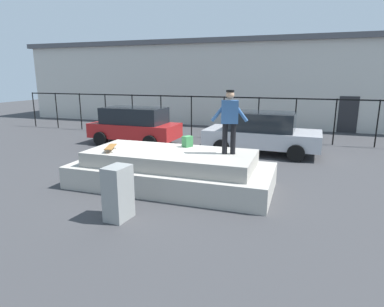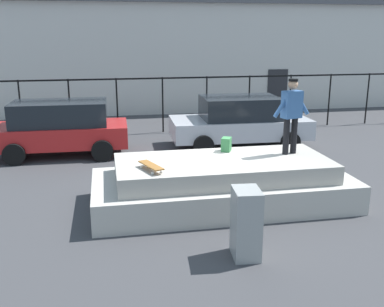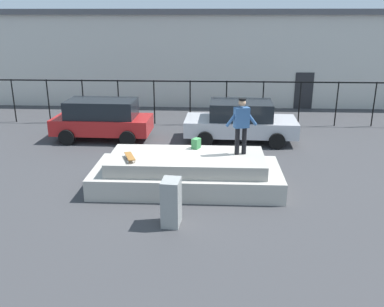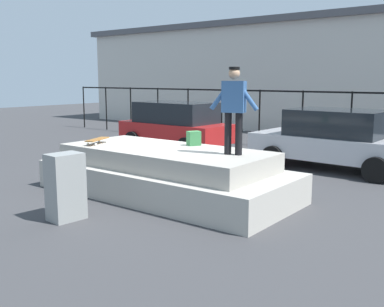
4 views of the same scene
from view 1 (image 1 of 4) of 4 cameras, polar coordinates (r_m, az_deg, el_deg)
ground_plane at (r=9.96m, az=-4.36°, el=-4.65°), size 60.00×60.00×0.00m
concrete_ledge at (r=9.30m, az=-3.70°, el=-2.94°), size 5.68×2.48×1.03m
skateboarder at (r=8.69m, az=6.58°, el=6.28°), size 0.97×0.35×1.70m
skateboard at (r=9.47m, az=-14.06°, el=1.10°), size 0.47×0.80×0.12m
backpack at (r=9.67m, az=-0.81°, el=2.12°), size 0.30×0.34×0.32m
car_red_hatchback_near at (r=15.24m, az=-10.00°, el=4.97°), size 4.07×2.13×1.69m
car_silver_sedan_mid at (r=13.56m, az=12.15°, el=3.65°), size 4.63×2.37×1.66m
utility_box at (r=7.32m, az=-12.80°, el=-6.76°), size 0.49×0.64×1.21m
fence_row at (r=16.47m, az=5.59°, el=7.46°), size 24.06×0.06×2.10m
warehouse_building at (r=24.18m, az=10.13°, el=12.24°), size 31.10×8.71×5.30m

